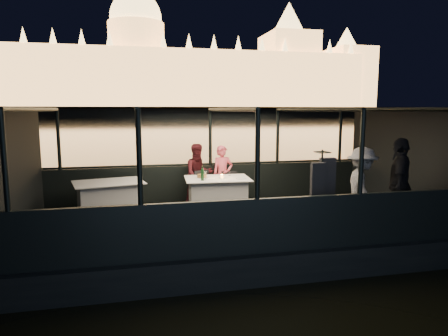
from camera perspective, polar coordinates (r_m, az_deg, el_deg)
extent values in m
plane|color=black|center=(87.97, -11.42, 6.31)|extent=(500.00, 500.00, 0.00)
cube|color=black|center=(8.58, 0.59, -10.68)|extent=(8.60, 4.40, 1.00)
cube|color=black|center=(8.44, 0.60, -7.59)|extent=(8.00, 4.00, 0.04)
cube|color=black|center=(10.24, -1.95, -2.06)|extent=(8.00, 0.08, 0.90)
cube|color=black|center=(6.45, 4.69, -8.30)|extent=(8.00, 0.08, 0.90)
cube|color=#423D33|center=(217.92, -12.19, 7.63)|extent=(400.00, 140.00, 6.00)
cube|color=white|center=(9.09, -0.95, -3.80)|extent=(1.51, 1.14, 0.77)
cube|color=silver|center=(9.00, -16.09, -4.25)|extent=(1.63, 1.33, 0.76)
cube|color=black|center=(9.49, -3.07, -2.89)|extent=(0.52, 0.52, 0.84)
cube|color=black|center=(9.60, 0.97, -2.76)|extent=(0.43, 0.43, 0.80)
imported|color=#D94F5F|center=(9.78, -0.19, -0.76)|extent=(0.56, 0.41, 1.43)
imported|color=#401217|center=(9.77, -3.67, -0.79)|extent=(0.78, 0.64, 1.48)
imported|color=white|center=(8.17, 19.06, -2.32)|extent=(0.84, 1.15, 1.60)
imported|color=black|center=(8.26, 23.71, -2.45)|extent=(0.99, 1.10, 1.78)
cylinder|color=#14381A|center=(8.69, -3.11, -0.83)|extent=(0.07, 0.07, 0.32)
cylinder|color=brown|center=(9.02, -3.19, -1.19)|extent=(0.23, 0.23, 0.09)
cylinder|color=#FEA03F|center=(9.00, -0.30, -1.20)|extent=(0.07, 0.07, 0.09)
cylinder|color=silver|center=(8.94, 2.43, -1.48)|extent=(0.27, 0.27, 0.01)
cylinder|color=silver|center=(9.02, -3.03, -1.39)|extent=(0.29, 0.29, 0.02)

